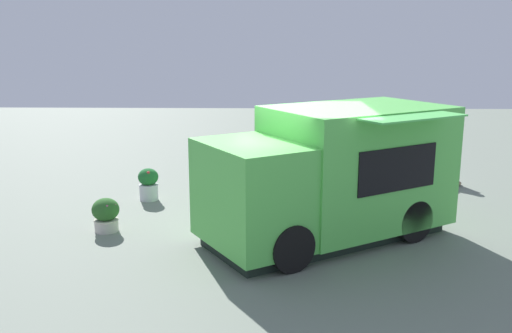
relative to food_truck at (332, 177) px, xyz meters
name	(u,v)px	position (x,y,z in m)	size (l,w,h in m)	color
ground_plane	(301,237)	(-0.57, -0.01, -1.18)	(40.00, 40.00, 0.00)	slate
food_truck	(332,177)	(0.00, 0.00, 0.00)	(5.09, 4.28, 2.47)	#56C34F
person_customer	(452,172)	(3.53, 3.91, -0.81)	(0.72, 0.74, 0.92)	#796548
planter_flowering_near	(106,214)	(-4.39, 0.22, -0.84)	(0.53, 0.53, 0.67)	beige
planter_flowering_far	(148,184)	(-4.01, 2.42, -0.79)	(0.47, 0.47, 0.76)	silver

